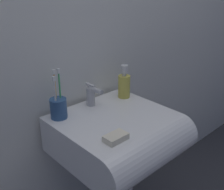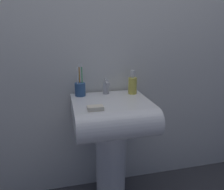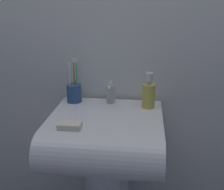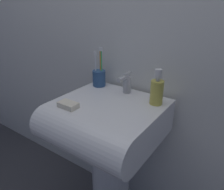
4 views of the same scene
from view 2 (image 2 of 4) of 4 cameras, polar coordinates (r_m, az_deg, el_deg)
The scene contains 7 objects.
wall_back at distance 1.56m, azimuth -2.50°, elevation 16.29°, with size 5.00×0.05×2.40m, color silver.
sink_pedestal at distance 1.60m, azimuth -0.31°, elevation -17.65°, with size 0.21×0.21×0.62m, color white.
sink_basin at distance 1.36m, azimuth 0.22°, elevation -5.42°, with size 0.49×0.49×0.17m.
faucet at distance 1.50m, azimuth -1.41°, elevation 2.28°, with size 0.04×0.11×0.11m.
toothbrush_cup at distance 1.48m, azimuth -8.32°, elevation 1.64°, with size 0.07×0.07×0.22m.
soap_bottle at distance 1.52m, azimuth 5.39°, elevation 2.74°, with size 0.06×0.06×0.17m.
bar_soap at distance 1.22m, azimuth -4.37°, elevation -3.42°, with size 0.09×0.05×0.02m, color silver.
Camera 2 is at (-0.30, -1.28, 1.22)m, focal length 35.00 mm.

